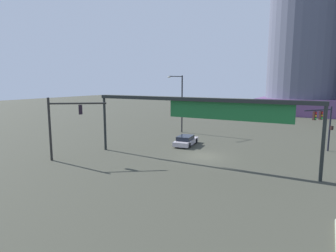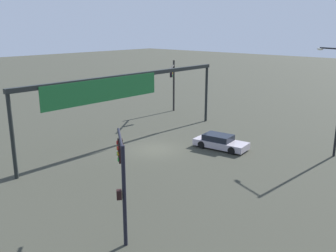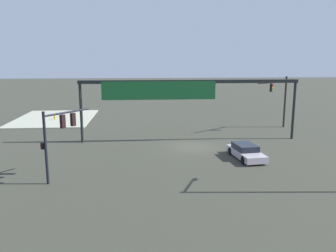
% 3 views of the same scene
% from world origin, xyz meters
% --- Properties ---
extents(ground_plane, '(218.63, 218.63, 0.00)m').
position_xyz_m(ground_plane, '(0.00, 0.00, 0.00)').
color(ground_plane, '#38392F').
extents(sidewalk_corner, '(10.33, 13.85, 0.15)m').
position_xyz_m(sidewalk_corner, '(17.19, -16.82, 0.07)').
color(sidewalk_corner, '#A5A892').
rests_on(sidewalk_corner, ground).
extents(traffic_signal_near_corner, '(2.89, 3.32, 5.08)m').
position_xyz_m(traffic_signal_near_corner, '(10.80, 8.23, 3.53)').
color(traffic_signal_near_corner, black).
rests_on(traffic_signal_near_corner, ground).
extents(traffic_signal_opposite_side, '(4.71, 3.40, 6.28)m').
position_xyz_m(traffic_signal_opposite_side, '(-11.66, -8.25, 4.15)').
color(traffic_signal_opposite_side, black).
rests_on(traffic_signal_opposite_side, ground).
extents(overhead_sign_gantry, '(22.51, 0.43, 6.33)m').
position_xyz_m(overhead_sign_gantry, '(1.00, -2.70, 5.33)').
color(overhead_sign_gantry, black).
rests_on(overhead_sign_gantry, ground).
extents(sedan_car_approaching, '(2.43, 4.83, 1.21)m').
position_xyz_m(sedan_car_approaching, '(-4.01, 4.00, 0.58)').
color(sedan_car_approaching, '#B7ADB6').
rests_on(sedan_car_approaching, ground).
extents(fire_hydrant_on_curb, '(0.33, 0.22, 0.71)m').
position_xyz_m(fire_hydrant_on_curb, '(16.90, -15.65, 0.49)').
color(fire_hydrant_on_curb, gold).
rests_on(fire_hydrant_on_curb, sidewalk_corner).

